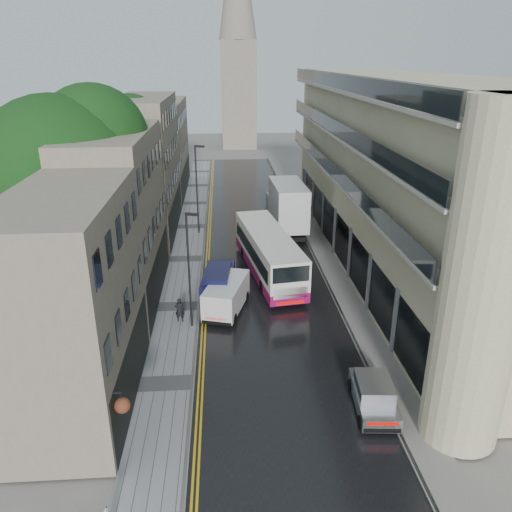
{
  "coord_description": "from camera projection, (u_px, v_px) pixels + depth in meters",
  "views": [
    {
      "loc": [
        -2.83,
        -10.08,
        15.2
      ],
      "look_at": [
        -0.88,
        18.0,
        3.99
      ],
      "focal_mm": 35.0,
      "sensor_mm": 36.0,
      "label": 1
    }
  ],
  "objects": [
    {
      "name": "white_lorry",
      "position": [
        276.0,
        214.0,
        43.95
      ],
      "size": [
        3.1,
        9.21,
        4.78
      ],
      "primitive_type": null,
      "rotation": [
        0.0,
        0.0,
        0.04
      ],
      "color": "silver",
      "rests_on": "road"
    },
    {
      "name": "church_spire",
      "position": [
        238.0,
        27.0,
        83.77
      ],
      "size": [
        6.4,
        6.4,
        40.0
      ],
      "primitive_type": null,
      "color": "gray",
      "rests_on": "ground"
    },
    {
      "name": "old_shop_row",
      "position": [
        140.0,
        181.0,
        40.13
      ],
      "size": [
        4.5,
        56.0,
        12.0
      ],
      "primitive_type": null,
      "color": "gray",
      "rests_on": "ground"
    },
    {
      "name": "lamp_post_near",
      "position": [
        189.0,
        272.0,
        28.85
      ],
      "size": [
        0.81,
        0.41,
        7.09
      ],
      "primitive_type": null,
      "rotation": [
        0.0,
        0.0,
        -0.31
      ],
      "color": "black",
      "rests_on": "left_sidewalk"
    },
    {
      "name": "navy_van",
      "position": [
        202.0,
        295.0,
        31.62
      ],
      "size": [
        2.35,
        4.85,
        2.39
      ],
      "primitive_type": null,
      "rotation": [
        0.0,
        0.0,
        -0.11
      ],
      "color": "black",
      "rests_on": "road"
    },
    {
      "name": "modern_block",
      "position": [
        397.0,
        175.0,
        37.32
      ],
      "size": [
        8.0,
        40.0,
        14.0
      ],
      "primitive_type": null,
      "color": "beige",
      "rests_on": "ground"
    },
    {
      "name": "tree_near",
      "position": [
        63.0,
        204.0,
        30.31
      ],
      "size": [
        10.56,
        10.56,
        13.89
      ],
      "primitive_type": null,
      "color": "black",
      "rests_on": "ground"
    },
    {
      "name": "lamp_post_far",
      "position": [
        197.0,
        191.0,
        44.72
      ],
      "size": [
        0.92,
        0.45,
        7.98
      ],
      "primitive_type": null,
      "rotation": [
        0.0,
        0.0,
        -0.29
      ],
      "color": "black",
      "rests_on": "left_sidewalk"
    },
    {
      "name": "right_sidewalk",
      "position": [
        324.0,
        256.0,
        40.97
      ],
      "size": [
        1.8,
        85.0,
        0.12
      ],
      "primitive_type": "cube",
      "color": "slate",
      "rests_on": "ground"
    },
    {
      "name": "left_sidewalk",
      "position": [
        187.0,
        259.0,
        40.24
      ],
      "size": [
        2.7,
        85.0,
        0.12
      ],
      "primitive_type": "cube",
      "color": "gray",
      "rests_on": "ground"
    },
    {
      "name": "cream_bus",
      "position": [
        262.0,
        273.0,
        33.84
      ],
      "size": [
        4.45,
        12.11,
        3.23
      ],
      "primitive_type": null,
      "rotation": [
        0.0,
        0.0,
        0.15
      ],
      "color": "white",
      "rests_on": "road"
    },
    {
      "name": "silver_hatchback",
      "position": [
        362.0,
        414.0,
        21.75
      ],
      "size": [
        2.02,
        4.02,
        1.46
      ],
      "primitive_type": null,
      "rotation": [
        0.0,
        0.0,
        -0.08
      ],
      "color": "#B3B3B8",
      "rests_on": "road"
    },
    {
      "name": "white_van",
      "position": [
        205.0,
        306.0,
        30.55
      ],
      "size": [
        3.18,
        4.96,
        2.08
      ],
      "primitive_type": null,
      "rotation": [
        0.0,
        0.0,
        -0.29
      ],
      "color": "silver",
      "rests_on": "road"
    },
    {
      "name": "road",
      "position": [
        259.0,
        258.0,
        40.64
      ],
      "size": [
        9.0,
        85.0,
        0.02
      ],
      "primitive_type": "cube",
      "color": "black",
      "rests_on": "ground"
    },
    {
      "name": "tree_far",
      "position": [
        112.0,
        170.0,
        42.65
      ],
      "size": [
        9.24,
        9.24,
        12.46
      ],
      "primitive_type": null,
      "color": "black",
      "rests_on": "ground"
    },
    {
      "name": "pedestrian",
      "position": [
        180.0,
        310.0,
        30.39
      ],
      "size": [
        0.59,
        0.42,
        1.55
      ],
      "primitive_type": "imported",
      "rotation": [
        0.0,
        0.0,
        3.06
      ],
      "color": "black",
      "rests_on": "left_sidewalk"
    }
  ]
}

